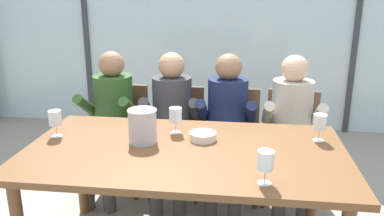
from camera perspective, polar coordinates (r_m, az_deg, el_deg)
ground at (r=3.62m, az=1.32°, el=-10.90°), size 14.00×14.00×0.00m
window_glass_panel at (r=4.81m, az=3.46°, el=12.28°), size 7.13×0.03×2.60m
window_mullion_left at (r=5.15m, az=-15.07°, el=12.06°), size 0.06×0.06×2.60m
window_mullion_right at (r=4.95m, az=22.68°, el=11.16°), size 0.06×0.06×2.60m
hillside_vineyard at (r=9.02m, az=5.27°, el=11.73°), size 13.13×2.40×1.75m
dining_table at (r=2.43m, az=-1.05°, el=-7.54°), size 1.93×1.06×0.76m
chair_near_curtain at (r=3.51m, az=-10.02°, el=-2.88°), size 0.45×0.45×0.88m
chair_left_of_center at (r=3.40m, az=-2.03°, el=-3.30°), size 0.44×0.44×0.88m
chair_center at (r=3.35m, az=5.97°, el=-3.73°), size 0.44×0.44×0.88m
chair_right_of_center at (r=3.37m, az=14.06°, el=-4.02°), size 0.49×0.49×0.88m
person_olive_shirt at (r=3.32m, az=-11.62°, el=-0.98°), size 0.49×0.63×1.20m
person_charcoal_jacket at (r=3.20m, az=-2.99°, el=-1.35°), size 0.48×0.63×1.20m
person_navy_polo at (r=3.15m, az=5.02°, el=-1.67°), size 0.46×0.61×1.20m
person_beige_jumper at (r=3.18m, az=14.17°, el=-2.00°), size 0.46×0.61×1.20m
ice_bucket_primary at (r=2.48m, az=-7.13°, el=-2.49°), size 0.18×0.18×0.21m
tasting_bowl at (r=2.52m, az=1.58°, el=-4.07°), size 0.17×0.17×0.05m
wine_glass_by_left_taster at (r=2.60m, az=17.91°, el=-1.97°), size 0.08×0.08×0.17m
wine_glass_near_bucket at (r=2.61m, az=-2.39°, el=-1.06°), size 0.08×0.08×0.17m
wine_glass_center_pour at (r=2.70m, az=-19.06°, el=-1.51°), size 0.08×0.08×0.17m
wine_glass_by_right_taster at (r=1.98m, az=10.54°, el=-7.61°), size 0.08×0.08×0.17m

